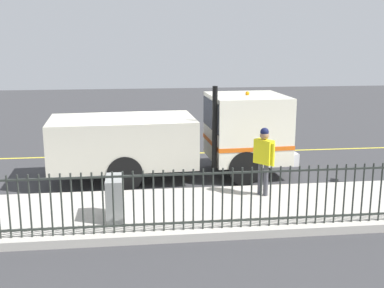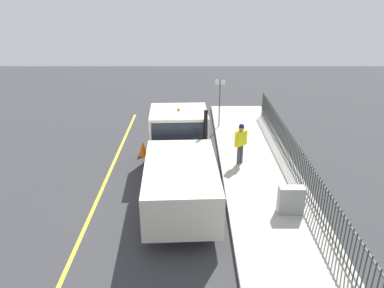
{
  "view_description": "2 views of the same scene",
  "coord_description": "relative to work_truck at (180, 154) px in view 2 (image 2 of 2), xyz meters",
  "views": [
    {
      "loc": [
        13.83,
        -0.04,
        4.07
      ],
      "look_at": [
        0.67,
        1.55,
        1.08
      ],
      "focal_mm": 45.24,
      "sensor_mm": 36.0,
      "label": 1
    },
    {
      "loc": [
        0.66,
        -10.55,
        6.83
      ],
      "look_at": [
        0.65,
        2.05,
        1.47
      ],
      "focal_mm": 34.66,
      "sensor_mm": 36.0,
      "label": 2
    }
  ],
  "objects": [
    {
      "name": "work_truck",
      "position": [
        0.0,
        0.0,
        0.0
      ],
      "size": [
        2.57,
        6.99,
        2.76
      ],
      "rotation": [
        0.0,
        0.0,
        0.05
      ],
      "color": "silver",
      "rests_on": "ground"
    },
    {
      "name": "iron_fence",
      "position": [
        4.37,
        -1.54,
        -0.48
      ],
      "size": [
        0.04,
        18.69,
        1.29
      ],
      "color": "#2D332D",
      "rests_on": "sidewalk_slab"
    },
    {
      "name": "ground_plane",
      "position": [
        -0.23,
        -1.54,
        -1.31
      ],
      "size": [
        48.28,
        48.28,
        0.0
      ],
      "primitive_type": "plane",
      "color": "#38383A",
      "rests_on": "ground"
    },
    {
      "name": "worker_standing",
      "position": [
        2.39,
        1.56,
        -0.09
      ],
      "size": [
        0.52,
        0.47,
        1.7
      ],
      "rotation": [
        0.0,
        0.0,
        -2.48
      ],
      "color": "yellow",
      "rests_on": "sidewalk_slab"
    },
    {
      "name": "street_sign",
      "position": [
        1.83,
        5.92,
        0.42
      ],
      "size": [
        0.48,
        0.21,
        2.5
      ],
      "color": "#4C4C4C",
      "rests_on": "sidewalk_slab"
    },
    {
      "name": "lane_marking",
      "position": [
        -2.86,
        -1.54,
        -1.3
      ],
      "size": [
        0.12,
        19.75,
        0.01
      ],
      "primitive_type": "cube",
      "color": "yellow",
      "rests_on": "ground"
    },
    {
      "name": "sidewalk_slab",
      "position": [
        3.11,
        -1.54,
        -1.22
      ],
      "size": [
        3.01,
        21.95,
        0.18
      ],
      "primitive_type": "cube",
      "color": "#B7B2A8",
      "rests_on": "ground"
    },
    {
      "name": "traffic_cone",
      "position": [
        -1.69,
        2.73,
        -0.98
      ],
      "size": [
        0.46,
        0.46,
        0.65
      ],
      "primitive_type": "cone",
      "color": "orange",
      "rests_on": "ground"
    },
    {
      "name": "utility_cabinet",
      "position": [
        3.56,
        -2.05,
        -0.67
      ],
      "size": [
        0.8,
        0.35,
        0.92
      ],
      "primitive_type": "cube",
      "color": "gray",
      "rests_on": "sidewalk_slab"
    }
  ]
}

